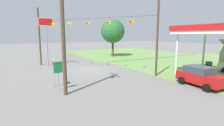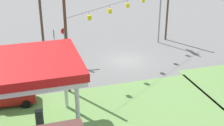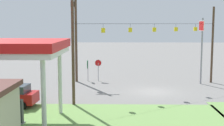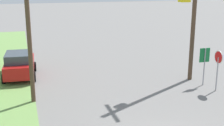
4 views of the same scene
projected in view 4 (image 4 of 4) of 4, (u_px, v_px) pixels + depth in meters
The scene contains 4 objects.
car_at_pumps_front at pixel (20, 64), 21.29m from camera, with size 4.20×2.32×1.76m.
stop_sign_roadside at pixel (218, 62), 18.45m from camera, with size 0.80×0.08×2.50m.
route_sign at pixel (205, 59), 19.55m from camera, with size 0.10×0.70×2.40m.
signal_span_gantry at pixel (183, 35), 10.87m from camera, with size 14.26×10.24×8.41m.
Camera 4 is at (-9.61, 5.38, 6.57)m, focal length 50.00 mm.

